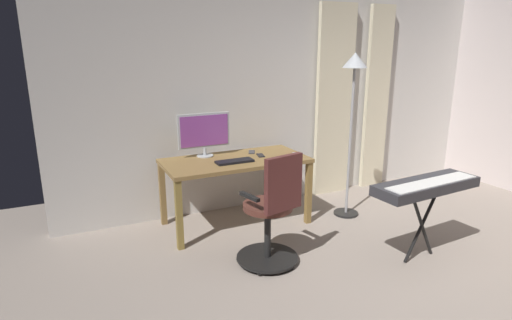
{
  "coord_description": "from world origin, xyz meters",
  "views": [
    {
      "loc": [
        2.62,
        1.88,
        1.91
      ],
      "look_at": [
        1.0,
        -1.5,
        0.88
      ],
      "focal_mm": 29.7,
      "sensor_mm": 36.0,
      "label": 1
    }
  ],
  "objects_px": {
    "cell_phone_face_up": "(261,155)",
    "floor_lamp": "(353,91)",
    "computer_keyboard": "(235,161)",
    "computer_mouse": "(295,154)",
    "cell_phone_by_monitor": "(252,152)",
    "computer_monitor": "(204,132)",
    "piano_keyboard": "(426,187)",
    "office_chair": "(272,214)",
    "desk": "(235,167)"
  },
  "relations": [
    {
      "from": "computer_mouse",
      "to": "floor_lamp",
      "type": "xyz_separation_m",
      "value": [
        -0.61,
        0.16,
        0.67
      ]
    },
    {
      "from": "computer_mouse",
      "to": "office_chair",
      "type": "bearing_deg",
      "value": 49.19
    },
    {
      "from": "computer_monitor",
      "to": "computer_keyboard",
      "type": "bearing_deg",
      "value": 117.31
    },
    {
      "from": "cell_phone_face_up",
      "to": "floor_lamp",
      "type": "height_order",
      "value": "floor_lamp"
    },
    {
      "from": "computer_monitor",
      "to": "floor_lamp",
      "type": "relative_size",
      "value": 0.31
    },
    {
      "from": "cell_phone_face_up",
      "to": "floor_lamp",
      "type": "relative_size",
      "value": 0.08
    },
    {
      "from": "computer_monitor",
      "to": "floor_lamp",
      "type": "distance_m",
      "value": 1.66
    },
    {
      "from": "computer_keyboard",
      "to": "office_chair",
      "type": "bearing_deg",
      "value": 89.87
    },
    {
      "from": "floor_lamp",
      "to": "computer_mouse",
      "type": "bearing_deg",
      "value": -14.64
    },
    {
      "from": "computer_keyboard",
      "to": "computer_mouse",
      "type": "height_order",
      "value": "computer_mouse"
    },
    {
      "from": "computer_keyboard",
      "to": "computer_mouse",
      "type": "relative_size",
      "value": 3.89
    },
    {
      "from": "desk",
      "to": "computer_mouse",
      "type": "bearing_deg",
      "value": 166.4
    },
    {
      "from": "computer_mouse",
      "to": "computer_keyboard",
      "type": "bearing_deg",
      "value": -2.51
    },
    {
      "from": "office_chair",
      "to": "computer_mouse",
      "type": "distance_m",
      "value": 1.11
    },
    {
      "from": "computer_monitor",
      "to": "computer_keyboard",
      "type": "xyz_separation_m",
      "value": [
        -0.19,
        0.37,
        -0.25
      ]
    },
    {
      "from": "computer_monitor",
      "to": "computer_mouse",
      "type": "xyz_separation_m",
      "value": [
        -0.89,
        0.4,
        -0.25
      ]
    },
    {
      "from": "cell_phone_face_up",
      "to": "cell_phone_by_monitor",
      "type": "distance_m",
      "value": 0.17
    },
    {
      "from": "office_chair",
      "to": "computer_mouse",
      "type": "height_order",
      "value": "office_chair"
    },
    {
      "from": "piano_keyboard",
      "to": "cell_phone_by_monitor",
      "type": "bearing_deg",
      "value": -63.79
    },
    {
      "from": "cell_phone_face_up",
      "to": "cell_phone_by_monitor",
      "type": "height_order",
      "value": "same"
    },
    {
      "from": "computer_monitor",
      "to": "computer_keyboard",
      "type": "distance_m",
      "value": 0.49
    },
    {
      "from": "desk",
      "to": "computer_mouse",
      "type": "height_order",
      "value": "computer_mouse"
    },
    {
      "from": "office_chair",
      "to": "floor_lamp",
      "type": "relative_size",
      "value": 0.57
    },
    {
      "from": "computer_monitor",
      "to": "computer_keyboard",
      "type": "relative_size",
      "value": 1.48
    },
    {
      "from": "computer_keyboard",
      "to": "computer_mouse",
      "type": "bearing_deg",
      "value": 177.49
    },
    {
      "from": "computer_monitor",
      "to": "cell_phone_face_up",
      "type": "relative_size",
      "value": 3.99
    },
    {
      "from": "computer_keyboard",
      "to": "cell_phone_face_up",
      "type": "distance_m",
      "value": 0.38
    },
    {
      "from": "computer_monitor",
      "to": "piano_keyboard",
      "type": "xyz_separation_m",
      "value": [
        -1.46,
        1.7,
        -0.31
      ]
    },
    {
      "from": "office_chair",
      "to": "computer_monitor",
      "type": "xyz_separation_m",
      "value": [
        0.19,
        -1.22,
        0.52
      ]
    },
    {
      "from": "floor_lamp",
      "to": "computer_keyboard",
      "type": "bearing_deg",
      "value": -8.26
    },
    {
      "from": "office_chair",
      "to": "piano_keyboard",
      "type": "bearing_deg",
      "value": -33.5
    },
    {
      "from": "desk",
      "to": "cell_phone_face_up",
      "type": "xyz_separation_m",
      "value": [
        -0.3,
        -0.0,
        0.09
      ]
    },
    {
      "from": "desk",
      "to": "computer_keyboard",
      "type": "xyz_separation_m",
      "value": [
        0.06,
        0.12,
        0.1
      ]
    },
    {
      "from": "office_chair",
      "to": "cell_phone_by_monitor",
      "type": "height_order",
      "value": "office_chair"
    },
    {
      "from": "computer_monitor",
      "to": "computer_mouse",
      "type": "relative_size",
      "value": 5.74
    },
    {
      "from": "floor_lamp",
      "to": "cell_phone_face_up",
      "type": "bearing_deg",
      "value": -18.49
    },
    {
      "from": "office_chair",
      "to": "cell_phone_by_monitor",
      "type": "distance_m",
      "value": 1.22
    },
    {
      "from": "cell_phone_by_monitor",
      "to": "computer_mouse",
      "type": "bearing_deg",
      "value": 163.62
    },
    {
      "from": "computer_mouse",
      "to": "piano_keyboard",
      "type": "bearing_deg",
      "value": 113.69
    },
    {
      "from": "computer_mouse",
      "to": "cell_phone_by_monitor",
      "type": "bearing_deg",
      "value": -42.08
    },
    {
      "from": "computer_monitor",
      "to": "cell_phone_face_up",
      "type": "bearing_deg",
      "value": 156.06
    },
    {
      "from": "office_chair",
      "to": "cell_phone_face_up",
      "type": "relative_size",
      "value": 7.19
    },
    {
      "from": "desk",
      "to": "piano_keyboard",
      "type": "distance_m",
      "value": 1.89
    },
    {
      "from": "computer_monitor",
      "to": "computer_keyboard",
      "type": "height_order",
      "value": "computer_monitor"
    },
    {
      "from": "office_chair",
      "to": "piano_keyboard",
      "type": "relative_size",
      "value": 0.98
    },
    {
      "from": "floor_lamp",
      "to": "office_chair",
      "type": "bearing_deg",
      "value": 26.46
    },
    {
      "from": "computer_keyboard",
      "to": "cell_phone_by_monitor",
      "type": "distance_m",
      "value": 0.45
    },
    {
      "from": "desk",
      "to": "office_chair",
      "type": "height_order",
      "value": "office_chair"
    },
    {
      "from": "cell_phone_by_monitor",
      "to": "floor_lamp",
      "type": "xyz_separation_m",
      "value": [
        -0.98,
        0.49,
        0.68
      ]
    },
    {
      "from": "office_chair",
      "to": "floor_lamp",
      "type": "distance_m",
      "value": 1.74
    }
  ]
}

